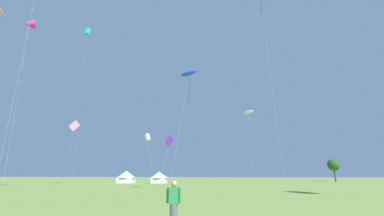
{
  "coord_description": "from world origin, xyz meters",
  "views": [
    {
      "loc": [
        4.54,
        -2.64,
        1.95
      ],
      "look_at": [
        0.0,
        32.0,
        11.0
      ],
      "focal_mm": 24.07,
      "sensor_mm": 36.0,
      "label": 1
    }
  ],
  "objects_px": {
    "kite_pink_diamond": "(75,126)",
    "kite_white_parafoil": "(248,112)",
    "kite_purple_diamond": "(169,141)",
    "person_spectator": "(174,206)",
    "kite_magenta_delta": "(30,24)",
    "festival_tent_left": "(159,177)",
    "festival_tent_right": "(126,176)",
    "kite_blue_parafoil": "(189,73)",
    "kite_white_box": "(147,137)",
    "kite_cyan_box": "(87,32)",
    "tree_distant_left": "(334,165)"
  },
  "relations": [
    {
      "from": "kite_purple_diamond",
      "to": "festival_tent_right",
      "type": "xyz_separation_m",
      "value": [
        -12.3,
        9.2,
        -7.05
      ]
    },
    {
      "from": "kite_white_box",
      "to": "festival_tent_left",
      "type": "height_order",
      "value": "kite_white_box"
    },
    {
      "from": "kite_pink_diamond",
      "to": "kite_magenta_delta",
      "type": "distance_m",
      "value": 20.66
    },
    {
      "from": "kite_pink_diamond",
      "to": "festival_tent_right",
      "type": "bearing_deg",
      "value": 57.61
    },
    {
      "from": "kite_pink_diamond",
      "to": "kite_white_parafoil",
      "type": "bearing_deg",
      "value": 5.43
    },
    {
      "from": "kite_pink_diamond",
      "to": "tree_distant_left",
      "type": "height_order",
      "value": "kite_pink_diamond"
    },
    {
      "from": "kite_cyan_box",
      "to": "person_spectator",
      "type": "relative_size",
      "value": 22.13
    },
    {
      "from": "kite_white_parafoil",
      "to": "kite_blue_parafoil",
      "type": "height_order",
      "value": "kite_blue_parafoil"
    },
    {
      "from": "kite_white_box",
      "to": "festival_tent_right",
      "type": "bearing_deg",
      "value": 149.07
    },
    {
      "from": "kite_cyan_box",
      "to": "kite_magenta_delta",
      "type": "relative_size",
      "value": 1.36
    },
    {
      "from": "kite_purple_diamond",
      "to": "festival_tent_right",
      "type": "height_order",
      "value": "kite_purple_diamond"
    },
    {
      "from": "kite_cyan_box",
      "to": "kite_blue_parafoil",
      "type": "bearing_deg",
      "value": -37.49
    },
    {
      "from": "person_spectator",
      "to": "festival_tent_left",
      "type": "xyz_separation_m",
      "value": [
        -13.72,
        50.79,
        0.61
      ]
    },
    {
      "from": "kite_blue_parafoil",
      "to": "kite_purple_diamond",
      "type": "xyz_separation_m",
      "value": [
        -6.83,
        19.5,
        -6.53
      ]
    },
    {
      "from": "kite_blue_parafoil",
      "to": "kite_purple_diamond",
      "type": "bearing_deg",
      "value": 109.31
    },
    {
      "from": "festival_tent_left",
      "to": "kite_cyan_box",
      "type": "bearing_deg",
      "value": -161.44
    },
    {
      "from": "kite_blue_parafoil",
      "to": "kite_cyan_box",
      "type": "xyz_separation_m",
      "value": [
        -29.39,
        22.55,
        22.03
      ]
    },
    {
      "from": "kite_white_parafoil",
      "to": "kite_cyan_box",
      "type": "distance_m",
      "value": 45.08
    },
    {
      "from": "person_spectator",
      "to": "festival_tent_right",
      "type": "relative_size",
      "value": 0.4
    },
    {
      "from": "kite_cyan_box",
      "to": "kite_purple_diamond",
      "type": "bearing_deg",
      "value": -7.69
    },
    {
      "from": "kite_purple_diamond",
      "to": "kite_pink_diamond",
      "type": "bearing_deg",
      "value": -173.05
    },
    {
      "from": "festival_tent_right",
      "to": "kite_magenta_delta",
      "type": "bearing_deg",
      "value": -110.37
    },
    {
      "from": "festival_tent_left",
      "to": "festival_tent_right",
      "type": "bearing_deg",
      "value": 180.0
    },
    {
      "from": "festival_tent_right",
      "to": "tree_distant_left",
      "type": "height_order",
      "value": "tree_distant_left"
    },
    {
      "from": "kite_white_box",
      "to": "kite_blue_parafoil",
      "type": "height_order",
      "value": "kite_blue_parafoil"
    },
    {
      "from": "kite_blue_parafoil",
      "to": "festival_tent_left",
      "type": "distance_m",
      "value": 33.66
    },
    {
      "from": "kite_cyan_box",
      "to": "kite_white_box",
      "type": "bearing_deg",
      "value": 9.14
    },
    {
      "from": "kite_magenta_delta",
      "to": "person_spectator",
      "type": "bearing_deg",
      "value": -39.5
    },
    {
      "from": "kite_blue_parafoil",
      "to": "festival_tent_right",
      "type": "distance_m",
      "value": 37.06
    },
    {
      "from": "person_spectator",
      "to": "festival_tent_right",
      "type": "height_order",
      "value": "festival_tent_right"
    },
    {
      "from": "kite_magenta_delta",
      "to": "tree_distant_left",
      "type": "xyz_separation_m",
      "value": [
        63.09,
        43.31,
        -22.65
      ]
    },
    {
      "from": "kite_purple_diamond",
      "to": "person_spectator",
      "type": "xyz_separation_m",
      "value": [
        9.47,
        -41.59,
        -7.75
      ]
    },
    {
      "from": "person_spectator",
      "to": "tree_distant_left",
      "type": "bearing_deg",
      "value": 65.12
    },
    {
      "from": "kite_white_box",
      "to": "kite_purple_diamond",
      "type": "distance_m",
      "value": 8.68
    },
    {
      "from": "kite_pink_diamond",
      "to": "kite_white_box",
      "type": "bearing_deg",
      "value": 31.23
    },
    {
      "from": "kite_white_parafoil",
      "to": "tree_distant_left",
      "type": "bearing_deg",
      "value": 46.3
    },
    {
      "from": "kite_blue_parafoil",
      "to": "person_spectator",
      "type": "bearing_deg",
      "value": -83.19
    },
    {
      "from": "kite_blue_parafoil",
      "to": "festival_tent_right",
      "type": "height_order",
      "value": "kite_blue_parafoil"
    },
    {
      "from": "kite_purple_diamond",
      "to": "person_spectator",
      "type": "distance_m",
      "value": 43.36
    },
    {
      "from": "kite_white_box",
      "to": "kite_white_parafoil",
      "type": "xyz_separation_m",
      "value": [
        22.66,
        -4.63,
        4.14
      ]
    },
    {
      "from": "kite_magenta_delta",
      "to": "festival_tent_left",
      "type": "xyz_separation_m",
      "value": [
        17.39,
        25.15,
        -25.72
      ]
    },
    {
      "from": "kite_magenta_delta",
      "to": "kite_purple_diamond",
      "type": "relative_size",
      "value": 2.84
    },
    {
      "from": "kite_pink_diamond",
      "to": "kite_white_parafoil",
      "type": "relative_size",
      "value": 0.88
    },
    {
      "from": "kite_pink_diamond",
      "to": "festival_tent_right",
      "type": "xyz_separation_m",
      "value": [
        7.35,
        11.59,
        -10.16
      ]
    },
    {
      "from": "kite_pink_diamond",
      "to": "kite_blue_parafoil",
      "type": "relative_size",
      "value": 0.83
    },
    {
      "from": "tree_distant_left",
      "to": "festival_tent_right",
      "type": "bearing_deg",
      "value": -161.33
    },
    {
      "from": "kite_white_box",
      "to": "kite_cyan_box",
      "type": "bearing_deg",
      "value": -170.86
    },
    {
      "from": "kite_cyan_box",
      "to": "festival_tent_left",
      "type": "relative_size",
      "value": 9.48
    },
    {
      "from": "kite_white_box",
      "to": "kite_cyan_box",
      "type": "relative_size",
      "value": 0.29
    },
    {
      "from": "festival_tent_right",
      "to": "kite_white_parafoil",
      "type": "bearing_deg",
      "value": -15.96
    }
  ]
}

